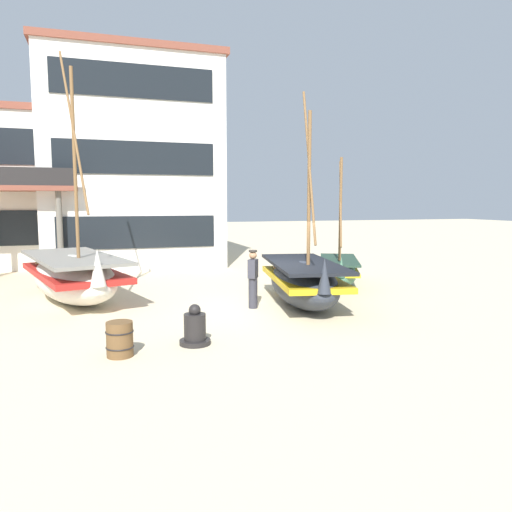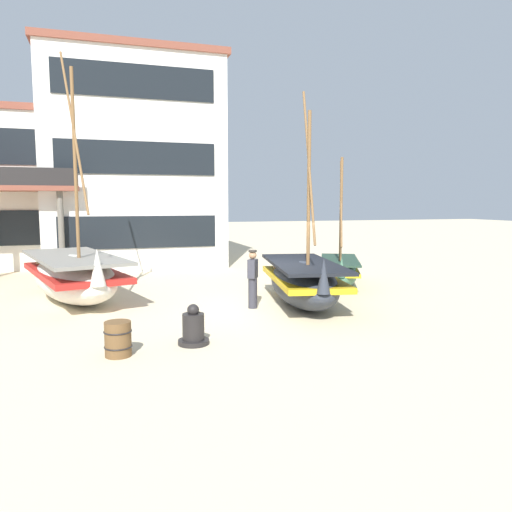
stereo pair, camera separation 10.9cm
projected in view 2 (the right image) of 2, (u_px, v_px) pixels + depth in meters
The scene contains 8 objects.
ground_plane at pixel (266, 307), 14.04m from camera, with size 120.00×120.00×0.00m, color beige.
fishing_boat_near_left at pixel (339, 270), 17.67m from camera, with size 2.78×4.00×4.61m.
fishing_boat_centre_large at pixel (74, 275), 14.97m from camera, with size 3.59×6.03×7.62m.
fishing_boat_far_right at pixel (303, 281), 14.28m from camera, with size 2.61×5.01×6.22m.
fisherman_by_hull at pixel (253, 280), 13.86m from camera, with size 0.38×0.42×1.68m.
capstan_winch at pixel (193, 329), 10.36m from camera, with size 0.67×0.67×0.88m.
wooden_barrel at pixel (118, 339), 9.56m from camera, with size 0.56×0.56×0.70m.
harbor_building_main at pixel (133, 163), 23.59m from camera, with size 8.30×6.44×9.86m.
Camera 2 is at (-4.42, -13.06, 3.04)m, focal length 33.87 mm.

